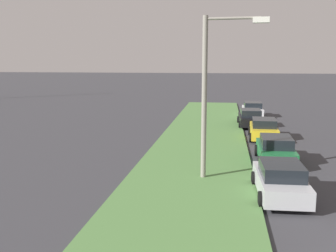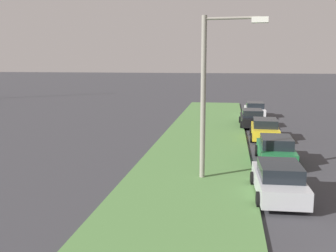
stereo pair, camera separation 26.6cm
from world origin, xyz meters
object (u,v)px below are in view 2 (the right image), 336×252
object	(u,v)px
parked_car_green	(276,150)
parked_car_black	(252,118)
parked_car_white	(255,110)
streetlight	(211,86)
parked_car_yellow	(265,129)
parked_car_silver	(279,180)

from	to	relation	value
parked_car_green	parked_car_black	size ratio (longest dim) A/B	1.00
parked_car_white	streetlight	world-z (taller)	streetlight
parked_car_yellow	parked_car_white	world-z (taller)	same
parked_car_white	parked_car_yellow	bearing A→B (deg)	179.68
parked_car_black	streetlight	size ratio (longest dim) A/B	0.58
parked_car_black	parked_car_yellow	bearing A→B (deg)	-174.26
parked_car_yellow	parked_car_black	distance (m)	5.25
parked_car_silver	parked_car_yellow	size ratio (longest dim) A/B	1.00
parked_car_silver	parked_car_green	distance (m)	5.64
parked_car_white	streetlight	bearing A→B (deg)	170.51
parked_car_silver	parked_car_white	distance (m)	23.06
streetlight	parked_car_silver	bearing A→B (deg)	-123.66
parked_car_black	parked_car_white	distance (m)	5.74
streetlight	parked_car_yellow	bearing A→B (deg)	-18.15
parked_car_white	parked_car_green	bearing A→B (deg)	179.70
parked_car_green	parked_car_white	size ratio (longest dim) A/B	1.00
parked_car_green	parked_car_white	xyz separation A→B (m)	(17.44, 0.12, 0.00)
parked_car_silver	parked_car_yellow	xyz separation A→B (m)	(12.13, -0.43, 0.00)
parked_car_silver	streetlight	world-z (taller)	streetlight
parked_car_yellow	parked_car_white	xyz separation A→B (m)	(10.93, 0.07, 0.00)
parked_car_green	parked_car_yellow	bearing A→B (deg)	0.83
streetlight	parked_car_black	bearing A→B (deg)	-10.03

